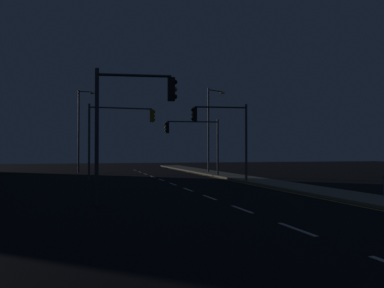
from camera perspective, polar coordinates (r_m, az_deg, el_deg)
ground_plane at (r=19.60m, az=2.05°, el=-7.42°), size 112.00×112.00×0.00m
sidewalk_right at (r=22.29m, az=17.90°, el=-6.41°), size 2.59×77.00×0.14m
lane_markings_center at (r=22.95m, az=-0.56°, el=-6.47°), size 0.14×50.00×0.01m
lane_edge_line at (r=25.95m, az=8.93°, el=-5.83°), size 0.14×53.00×0.01m
traffic_light_near_right at (r=34.44m, az=0.20°, el=1.31°), size 4.67×0.79×4.82m
traffic_light_mid_left at (r=16.43m, az=-8.56°, el=4.74°), size 3.29×0.61×5.49m
traffic_light_far_right at (r=27.95m, az=4.34°, el=2.51°), size 3.96×0.67×5.34m
traffic_light_far_center at (r=30.63m, az=-10.38°, el=2.48°), size 5.01×0.45×5.67m
street_lamp_across_street at (r=39.99m, az=2.69°, el=3.13°), size 2.19×1.27×8.27m
street_lamp_mid_block at (r=42.73m, az=-15.47°, el=2.74°), size 1.70×0.42×8.46m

